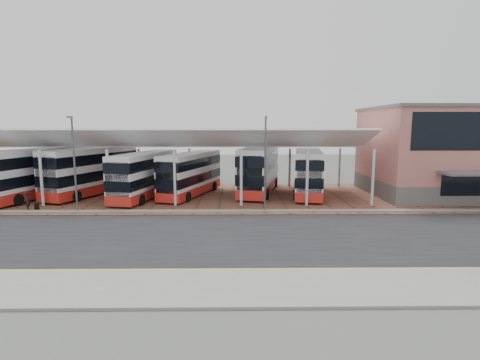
{
  "coord_description": "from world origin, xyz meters",
  "views": [
    {
      "loc": [
        -0.52,
        -25.01,
        7.31
      ],
      "look_at": [
        -0.11,
        8.17,
        2.47
      ],
      "focal_mm": 28.0,
      "sensor_mm": 36.0,
      "label": 1
    }
  ],
  "objects": [
    {
      "name": "yellow_line_far",
      "position": [
        0.0,
        -6.7,
        0.03
      ],
      "size": [
        120.0,
        0.12,
        0.01
      ],
      "primitive_type": "cube",
      "color": "#D5BC0D",
      "rests_on": "road"
    },
    {
      "name": "north_kerb",
      "position": [
        0.0,
        6.2,
        0.07
      ],
      "size": [
        120.0,
        0.8,
        0.14
      ],
      "primitive_type": "cube",
      "color": "slate",
      "rests_on": "ground"
    },
    {
      "name": "terminal",
      "position": [
        23.0,
        13.92,
        4.66
      ],
      "size": [
        18.4,
        14.4,
        9.25
      ],
      "color": "#585653",
      "rests_on": "ground"
    },
    {
      "name": "bus_2",
      "position": [
        -9.65,
        12.55,
        2.33
      ],
      "size": [
        4.86,
        11.36,
        4.56
      ],
      "rotation": [
        0.0,
        0.0,
        -0.22
      ],
      "color": "silver",
      "rests_on": "forecourt"
    },
    {
      "name": "bus_0",
      "position": [
        -20.72,
        12.7,
        2.51
      ],
      "size": [
        5.67,
        12.26,
        4.93
      ],
      "rotation": [
        0.0,
        0.0,
        -0.25
      ],
      "color": "silver",
      "rests_on": "forecourt"
    },
    {
      "name": "forecourt",
      "position": [
        2.0,
        13.0,
        0.03
      ],
      "size": [
        72.0,
        16.0,
        0.06
      ],
      "primitive_type": "cube",
      "color": "brown",
      "rests_on": "ground"
    },
    {
      "name": "road",
      "position": [
        0.0,
        -1.0,
        0.01
      ],
      "size": [
        120.0,
        14.0,
        0.02
      ],
      "primitive_type": "cube",
      "color": "black",
      "rests_on": "ground"
    },
    {
      "name": "sidewalk",
      "position": [
        0.0,
        -9.0,
        0.07
      ],
      "size": [
        120.0,
        4.0,
        0.14
      ],
      "primitive_type": "cube",
      "color": "slate",
      "rests_on": "ground"
    },
    {
      "name": "yellow_line_near",
      "position": [
        0.0,
        -7.0,
        0.03
      ],
      "size": [
        120.0,
        0.12,
        0.01
      ],
      "primitive_type": "cube",
      "color": "#D5BC0D",
      "rests_on": "road"
    },
    {
      "name": "canopy",
      "position": [
        -6.0,
        13.94,
        5.8
      ],
      "size": [
        37.0,
        11.63,
        7.07
      ],
      "color": "silver",
      "rests_on": "ground"
    },
    {
      "name": "suitcase",
      "position": [
        -17.79,
        6.97,
        0.32
      ],
      "size": [
        0.31,
        0.22,
        0.53
      ],
      "primitive_type": "cube",
      "color": "black",
      "rests_on": "forecourt"
    },
    {
      "name": "pedestrian",
      "position": [
        -18.47,
        6.9,
        0.85
      ],
      "size": [
        0.54,
        0.67,
        1.58
      ],
      "primitive_type": "imported",
      "rotation": [
        0.0,
        0.0,
        1.9
      ],
      "color": "black",
      "rests_on": "forecourt"
    },
    {
      "name": "lamp_east",
      "position": [
        2.0,
        6.27,
        4.36
      ],
      "size": [
        0.16,
        0.9,
        8.07
      ],
      "color": "#4B4F53",
      "rests_on": "ground"
    },
    {
      "name": "bus_4",
      "position": [
        2.09,
        15.37,
        2.52
      ],
      "size": [
        5.34,
        12.34,
        4.96
      ],
      "rotation": [
        0.0,
        0.0,
        -0.22
      ],
      "color": "silver",
      "rests_on": "forecourt"
    },
    {
      "name": "bus_3",
      "position": [
        -5.17,
        13.83,
        2.26
      ],
      "size": [
        5.72,
        10.99,
        4.43
      ],
      "rotation": [
        0.0,
        0.0,
        -0.32
      ],
      "color": "silver",
      "rests_on": "forecourt"
    },
    {
      "name": "lamp_west",
      "position": [
        -14.0,
        6.27,
        4.36
      ],
      "size": [
        0.16,
        0.9,
        8.07
      ],
      "color": "#4B4F53",
      "rests_on": "ground"
    },
    {
      "name": "bus_5",
      "position": [
        7.16,
        14.16,
        2.38
      ],
      "size": [
        4.44,
        11.59,
        4.66
      ],
      "rotation": [
        0.0,
        0.0,
        -0.17
      ],
      "color": "silver",
      "rests_on": "forecourt"
    },
    {
      "name": "ground",
      "position": [
        0.0,
        0.0,
        0.0
      ],
      "size": [
        140.0,
        140.0,
        0.0
      ],
      "primitive_type": "plane",
      "color": "#474A45"
    },
    {
      "name": "bus_1",
      "position": [
        -15.68,
        14.4,
        2.51
      ],
      "size": [
        6.79,
        12.16,
        4.93
      ],
      "rotation": [
        0.0,
        0.0,
        -0.36
      ],
      "color": "silver",
      "rests_on": "forecourt"
    }
  ]
}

